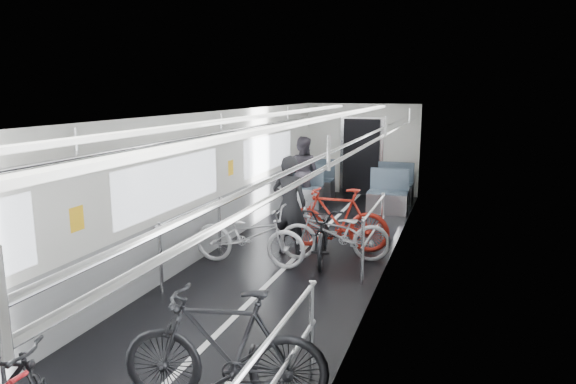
% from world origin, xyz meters
% --- Properties ---
extents(car_shell, '(3.02, 14.01, 2.41)m').
position_xyz_m(car_shell, '(0.00, 1.78, 1.13)').
color(car_shell, black).
rests_on(car_shell, ground).
extents(bike_left_far, '(1.87, 0.69, 0.98)m').
position_xyz_m(bike_left_far, '(-0.58, 0.76, 0.49)').
color(bike_left_far, silver).
rests_on(bike_left_far, floor).
extents(bike_right_near, '(1.90, 0.90, 1.10)m').
position_xyz_m(bike_right_near, '(0.69, -2.76, 0.55)').
color(bike_right_near, black).
rests_on(bike_right_near, floor).
extents(bike_right_mid, '(1.90, 1.03, 0.94)m').
position_xyz_m(bike_right_mid, '(0.65, 1.40, 0.47)').
color(bike_right_mid, '#AEAFB2').
rests_on(bike_right_mid, floor).
extents(bike_right_far, '(1.84, 0.53, 1.10)m').
position_xyz_m(bike_right_far, '(0.54, 2.00, 0.55)').
color(bike_right_far, red).
rests_on(bike_right_far, floor).
extents(bike_aisle, '(0.97, 1.89, 0.94)m').
position_xyz_m(bike_aisle, '(0.47, 1.40, 0.47)').
color(bike_aisle, black).
rests_on(bike_aisle, floor).
extents(person_standing, '(0.65, 0.46, 1.70)m').
position_xyz_m(person_standing, '(-0.16, 1.50, 0.85)').
color(person_standing, black).
rests_on(person_standing, floor).
extents(person_seated, '(0.83, 0.65, 1.68)m').
position_xyz_m(person_seated, '(-1.05, 5.06, 0.84)').
color(person_seated, '#332E37').
rests_on(person_seated, floor).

